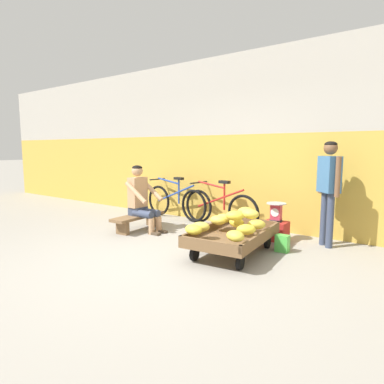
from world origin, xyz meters
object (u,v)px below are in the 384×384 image
at_px(weighing_scale, 276,212).
at_px(bicycle_near_left, 175,201).
at_px(bicycle_far_left, 220,207).
at_px(plastic_crate, 275,231).
at_px(low_bench, 138,219).
at_px(shopping_bag, 282,243).
at_px(banana_cart, 233,237).
at_px(customer_adult, 329,182).
at_px(vendor_seated, 141,198).

relative_size(weighing_scale, bicycle_near_left, 0.18).
bearing_deg(bicycle_far_left, plastic_crate, -13.30).
height_order(low_bench, weighing_scale, weighing_scale).
distance_m(low_bench, shopping_bag, 2.55).
height_order(bicycle_near_left, shopping_bag, bicycle_near_left).
xyz_separation_m(banana_cart, plastic_crate, (0.19, 1.00, -0.09)).
height_order(plastic_crate, weighing_scale, weighing_scale).
xyz_separation_m(low_bench, plastic_crate, (2.22, 0.79, -0.05)).
bearing_deg(low_bench, bicycle_far_left, 46.64).
height_order(low_bench, customer_adult, customer_adult).
distance_m(vendor_seated, shopping_bag, 2.50).
relative_size(vendor_seated, plastic_crate, 3.17).
xyz_separation_m(vendor_seated, plastic_crate, (2.13, 0.79, -0.42)).
relative_size(banana_cart, shopping_bag, 6.31).
relative_size(vendor_seated, bicycle_near_left, 0.69).
distance_m(low_bench, customer_adult, 3.18).
distance_m(low_bench, plastic_crate, 2.36).
bearing_deg(vendor_seated, bicycle_far_left, 49.20).
relative_size(low_bench, shopping_bag, 4.64).
bearing_deg(low_bench, vendor_seated, 0.47).
distance_m(vendor_seated, plastic_crate, 2.31).
height_order(vendor_seated, customer_adult, customer_adult).
distance_m(banana_cart, low_bench, 2.04).
bearing_deg(bicycle_near_left, low_bench, -85.62).
bearing_deg(plastic_crate, banana_cart, -100.90).
distance_m(plastic_crate, shopping_bag, 0.59).
xyz_separation_m(plastic_crate, shopping_bag, (0.31, -0.50, -0.03)).
distance_m(weighing_scale, bicycle_far_left, 1.24).
distance_m(vendor_seated, bicycle_far_left, 1.44).
xyz_separation_m(customer_adult, shopping_bag, (-0.41, -0.64, -0.83)).
bearing_deg(bicycle_near_left, shopping_bag, -18.06).
distance_m(banana_cart, shopping_bag, 0.71).
xyz_separation_m(plastic_crate, weighing_scale, (-0.00, -0.00, 0.30)).
bearing_deg(vendor_seated, low_bench, -179.53).
bearing_deg(bicycle_near_left, bicycle_far_left, -3.41).
relative_size(weighing_scale, shopping_bag, 1.25).
bearing_deg(plastic_crate, weighing_scale, -90.00).
bearing_deg(banana_cart, bicycle_near_left, 147.55).
bearing_deg(weighing_scale, customer_adult, 11.05).
relative_size(bicycle_near_left, shopping_bag, 6.90).
bearing_deg(banana_cart, weighing_scale, 79.08).
bearing_deg(low_bench, banana_cart, -5.76).
xyz_separation_m(vendor_seated, bicycle_far_left, (0.93, 1.07, -0.21)).
distance_m(banana_cart, customer_adult, 1.62).
bearing_deg(shopping_bag, banana_cart, -135.41).
height_order(vendor_seated, bicycle_near_left, vendor_seated).
relative_size(vendor_seated, shopping_bag, 4.75).
relative_size(banana_cart, bicycle_near_left, 0.92).
bearing_deg(plastic_crate, customer_adult, 10.96).
bearing_deg(bicycle_far_left, customer_adult, -4.30).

